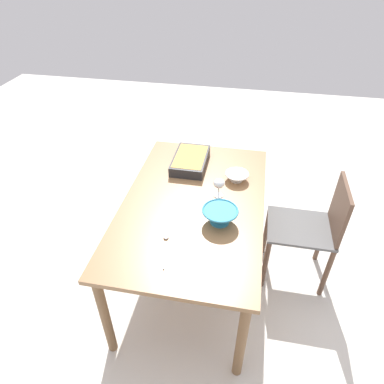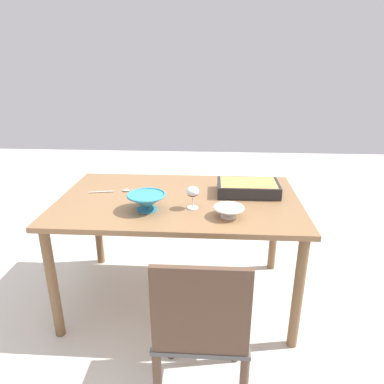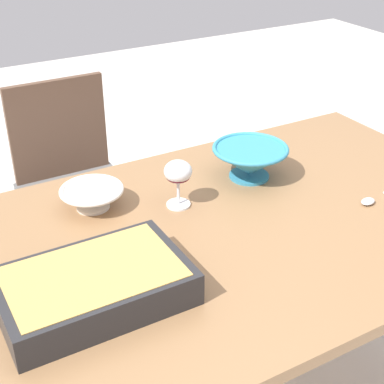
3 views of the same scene
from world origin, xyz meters
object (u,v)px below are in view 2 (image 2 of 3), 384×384
(chair, at_px, (201,326))
(mixing_bowl, at_px, (147,201))
(small_bowl, at_px, (229,211))
(serving_spoon, at_px, (118,191))
(dining_table, at_px, (179,210))
(casserole_dish, at_px, (248,187))
(wine_glass, at_px, (193,193))

(chair, xyz_separation_m, mixing_bowl, (0.33, -0.62, 0.30))
(small_bowl, bearing_deg, serving_spoon, -25.69)
(dining_table, relative_size, small_bowl, 8.70)
(dining_table, xyz_separation_m, serving_spoon, (0.40, -0.08, 0.09))
(casserole_dish, distance_m, serving_spoon, 0.83)
(mixing_bowl, bearing_deg, dining_table, -130.32)
(casserole_dish, height_order, small_bowl, casserole_dish)
(casserole_dish, relative_size, mixing_bowl, 1.76)
(casserole_dish, xyz_separation_m, small_bowl, (0.13, 0.36, -0.01))
(mixing_bowl, distance_m, serving_spoon, 0.37)
(chair, distance_m, wine_glass, 0.74)
(casserole_dish, relative_size, small_bowl, 2.28)
(dining_table, relative_size, wine_glass, 11.14)
(wine_glass, distance_m, small_bowl, 0.23)
(mixing_bowl, bearing_deg, casserole_dish, -153.44)
(wine_glass, relative_size, small_bowl, 0.78)
(dining_table, relative_size, serving_spoon, 5.76)
(mixing_bowl, relative_size, small_bowl, 1.30)
(dining_table, distance_m, small_bowl, 0.40)
(dining_table, relative_size, mixing_bowl, 6.72)
(dining_table, xyz_separation_m, wine_glass, (-0.09, 0.15, 0.17))
(mixing_bowl, height_order, serving_spoon, mixing_bowl)
(chair, height_order, small_bowl, chair)
(chair, distance_m, serving_spoon, 1.09)
(small_bowl, bearing_deg, casserole_dish, -110.42)
(small_bowl, distance_m, serving_spoon, 0.77)
(wine_glass, relative_size, mixing_bowl, 0.60)
(serving_spoon, bearing_deg, casserole_dish, -178.54)
(dining_table, height_order, casserole_dish, casserole_dish)
(casserole_dish, bearing_deg, chair, 74.27)
(dining_table, xyz_separation_m, mixing_bowl, (0.16, 0.19, 0.14))
(wine_glass, relative_size, casserole_dish, 0.34)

